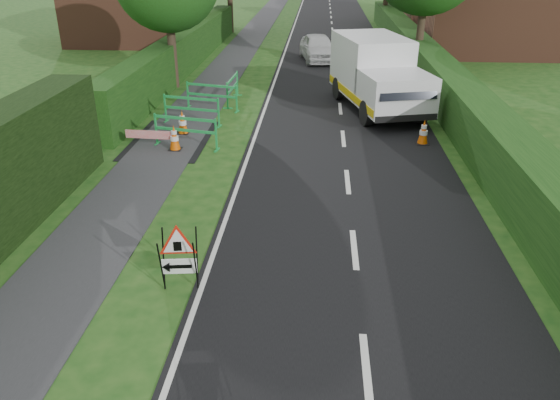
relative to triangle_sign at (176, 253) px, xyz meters
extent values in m
cube|color=black|center=(3.24, 32.16, -0.77)|extent=(6.00, 90.00, 0.02)
cube|color=#2D2D30|center=(-2.26, 32.16, -0.77)|extent=(2.00, 90.00, 0.02)
cube|color=#14380F|center=(-4.26, 19.16, -0.77)|extent=(1.00, 24.00, 1.80)
cube|color=#14380F|center=(7.24, 13.16, -0.77)|extent=(1.20, 50.00, 1.50)
cube|color=brown|center=(11.74, 25.16, 1.98)|extent=(7.00, 7.00, 5.50)
cylinder|color=#2D2116|center=(-3.86, 15.16, 0.54)|extent=(0.36, 0.36, 2.62)
cylinder|color=#2D2116|center=(7.14, 19.16, 0.71)|extent=(0.36, 0.36, 2.97)
cylinder|color=#2D2116|center=(-3.86, 31.16, 0.63)|extent=(0.36, 0.36, 2.80)
cylinder|color=#2D2116|center=(7.14, 35.16, 0.45)|extent=(0.36, 0.36, 2.45)
cylinder|color=black|center=(-0.25, -0.15, -0.20)|extent=(0.07, 0.34, 1.11)
cylinder|color=black|center=(-0.28, 0.12, -0.20)|extent=(0.07, 0.34, 1.11)
cylinder|color=black|center=(0.35, -0.08, -0.20)|extent=(0.07, 0.34, 1.11)
cylinder|color=black|center=(0.31, 0.20, -0.20)|extent=(0.07, 0.34, 1.11)
cube|color=white|center=(0.04, 0.00, -0.27)|extent=(0.62, 0.10, 0.30)
cube|color=black|center=(0.04, -0.01, -0.27)|extent=(0.44, 0.07, 0.07)
cone|color=black|center=(-0.20, -0.04, -0.27)|extent=(0.16, 0.20, 0.18)
cube|color=black|center=(0.04, -0.02, 0.15)|extent=(0.14, 0.03, 0.18)
cube|color=silver|center=(4.34, 13.04, 0.74)|extent=(3.00, 3.96, 2.11)
cube|color=silver|center=(5.00, 10.44, 0.33)|extent=(2.69, 2.75, 1.29)
cube|color=black|center=(5.28, 9.38, 0.65)|extent=(1.93, 0.72, 0.59)
cube|color=yellow|center=(3.52, 11.77, -0.09)|extent=(1.36, 5.25, 0.26)
cube|color=yellow|center=(5.67, 12.32, -0.09)|extent=(1.36, 5.25, 0.26)
cube|color=black|center=(5.27, 9.39, -0.25)|extent=(2.11, 0.66, 0.22)
cylinder|color=black|center=(4.06, 10.14, -0.34)|extent=(0.47, 0.91, 0.88)
cylinder|color=black|center=(5.97, 10.63, -0.34)|extent=(0.47, 0.91, 0.88)
cylinder|color=black|center=(3.19, 13.57, -0.34)|extent=(0.47, 0.91, 0.88)
cylinder|color=black|center=(5.10, 14.05, -0.34)|extent=(0.47, 0.91, 0.88)
cube|color=black|center=(5.70, 8.35, -0.75)|extent=(0.38, 0.38, 0.04)
cone|color=#DF5707|center=(5.70, 8.35, -0.36)|extent=(0.32, 0.32, 0.75)
cylinder|color=white|center=(5.70, 8.35, -0.40)|extent=(0.25, 0.25, 0.14)
cylinder|color=white|center=(5.70, 8.35, -0.21)|extent=(0.17, 0.17, 0.10)
cube|color=black|center=(5.95, 10.91, -0.75)|extent=(0.38, 0.38, 0.04)
cone|color=#DF5707|center=(5.95, 10.91, -0.36)|extent=(0.32, 0.32, 0.75)
cylinder|color=white|center=(5.95, 10.91, -0.40)|extent=(0.25, 0.25, 0.14)
cylinder|color=white|center=(5.95, 10.91, -0.21)|extent=(0.17, 0.17, 0.10)
cube|color=black|center=(5.35, 12.92, -0.75)|extent=(0.38, 0.38, 0.04)
cone|color=#DF5707|center=(5.35, 12.92, -0.36)|extent=(0.32, 0.32, 0.75)
cylinder|color=white|center=(5.35, 12.92, -0.40)|extent=(0.25, 0.25, 0.14)
cylinder|color=white|center=(5.35, 12.92, -0.21)|extent=(0.17, 0.17, 0.10)
cube|color=black|center=(-1.89, 7.25, -0.75)|extent=(0.38, 0.38, 0.04)
cone|color=#DF5707|center=(-1.89, 7.25, -0.36)|extent=(0.32, 0.32, 0.75)
cylinder|color=white|center=(-1.89, 7.25, -0.40)|extent=(0.25, 0.25, 0.14)
cylinder|color=white|center=(-1.89, 7.25, -0.21)|extent=(0.17, 0.17, 0.10)
cube|color=black|center=(-2.01, 8.80, -0.75)|extent=(0.38, 0.38, 0.04)
cone|color=#DF5707|center=(-2.01, 8.80, -0.36)|extent=(0.32, 0.32, 0.75)
cylinder|color=white|center=(-2.01, 8.80, -0.40)|extent=(0.25, 0.25, 0.14)
cylinder|color=white|center=(-2.01, 8.80, -0.21)|extent=(0.17, 0.17, 0.10)
cube|color=#1B9440|center=(-2.57, 7.73, -0.27)|extent=(0.06, 0.06, 1.00)
cube|color=#1B9440|center=(-0.62, 7.30, -0.27)|extent=(0.06, 0.06, 1.00)
cube|color=#1B9440|center=(-1.59, 7.51, 0.15)|extent=(1.96, 0.48, 0.08)
cube|color=#1B9440|center=(-1.59, 7.51, -0.22)|extent=(1.96, 0.48, 0.08)
cube|color=#1B9440|center=(-2.57, 7.73, -0.75)|extent=(0.13, 0.35, 0.04)
cube|color=#1B9440|center=(-0.62, 7.30, -0.75)|extent=(0.13, 0.35, 0.04)
cube|color=#1B9440|center=(-2.90, 10.07, -0.27)|extent=(0.06, 0.06, 1.00)
cube|color=#1B9440|center=(-0.95, 9.63, -0.27)|extent=(0.06, 0.06, 1.00)
cube|color=#1B9440|center=(-1.93, 9.85, 0.15)|extent=(1.96, 0.48, 0.08)
cube|color=#1B9440|center=(-1.93, 9.85, -0.22)|extent=(1.96, 0.48, 0.08)
cube|color=#1B9440|center=(-2.90, 10.07, -0.75)|extent=(0.13, 0.35, 0.04)
cube|color=#1B9440|center=(-0.95, 9.63, -0.75)|extent=(0.13, 0.35, 0.04)
cube|color=#1B9440|center=(-2.54, 11.96, -0.27)|extent=(0.06, 0.06, 1.00)
cube|color=#1B9440|center=(-0.60, 11.46, -0.27)|extent=(0.06, 0.06, 1.00)
cube|color=#1B9440|center=(-1.57, 11.71, 0.15)|extent=(1.95, 0.55, 0.08)
cube|color=#1B9440|center=(-1.57, 11.71, -0.22)|extent=(1.95, 0.55, 0.08)
cube|color=#1B9440|center=(-2.54, 11.96, -0.75)|extent=(0.15, 0.35, 0.04)
cube|color=#1B9440|center=(-0.60, 11.46, -0.75)|extent=(0.15, 0.35, 0.04)
cube|color=#1B9440|center=(-1.02, 11.90, -0.27)|extent=(0.05, 0.05, 1.00)
cube|color=#1B9440|center=(-0.93, 13.89, -0.27)|extent=(0.05, 0.05, 1.00)
cube|color=#1B9440|center=(-0.97, 12.89, 0.15)|extent=(0.14, 2.00, 0.08)
cube|color=#1B9440|center=(-0.97, 12.89, -0.22)|extent=(0.14, 2.00, 0.08)
cube|color=#1B9440|center=(-1.02, 11.90, -0.75)|extent=(0.35, 0.08, 0.04)
cube|color=#1B9440|center=(-0.93, 13.89, -0.75)|extent=(0.35, 0.08, 0.04)
cube|color=red|center=(-2.67, 7.32, -0.77)|extent=(1.50, 0.14, 0.25)
imported|color=silver|center=(2.30, 21.47, -0.09)|extent=(2.27, 4.25, 1.37)
camera|label=1|loc=(2.42, -8.11, 4.94)|focal=35.00mm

